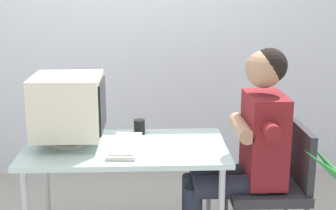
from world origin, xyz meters
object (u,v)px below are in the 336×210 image
object	(u,v)px
keyboard	(124,145)
office_chair	(275,181)
desk	(126,155)
crt_monitor	(68,106)
desk_mug	(139,127)
person_seated	(246,145)

from	to	relation	value
keyboard	office_chair	bearing A→B (deg)	0.13
desk	crt_monitor	bearing A→B (deg)	173.21
crt_monitor	office_chair	size ratio (longest dim) A/B	0.51
desk	office_chair	xyz separation A→B (m)	(0.91, -0.03, -0.17)
desk_mug	crt_monitor	bearing A→B (deg)	-155.17
keyboard	office_chair	world-z (taller)	office_chair
office_chair	desk	bearing A→B (deg)	178.06
person_seated	desk_mug	world-z (taller)	person_seated
office_chair	crt_monitor	bearing A→B (deg)	176.75
crt_monitor	office_chair	distance (m)	1.33
crt_monitor	office_chair	bearing A→B (deg)	-3.25
keyboard	person_seated	xyz separation A→B (m)	(0.73, 0.00, -0.01)
keyboard	office_chair	distance (m)	0.95
person_seated	desk_mug	size ratio (longest dim) A/B	13.65
office_chair	person_seated	size ratio (longest dim) A/B	0.64
person_seated	keyboard	bearing A→B (deg)	-179.84
desk	desk_mug	bearing A→B (deg)	70.97
person_seated	desk	bearing A→B (deg)	177.56
crt_monitor	desk_mug	size ratio (longest dim) A/B	4.42
crt_monitor	keyboard	world-z (taller)	crt_monitor
desk	crt_monitor	world-z (taller)	crt_monitor
desk	keyboard	xyz separation A→B (m)	(-0.00, -0.03, 0.08)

